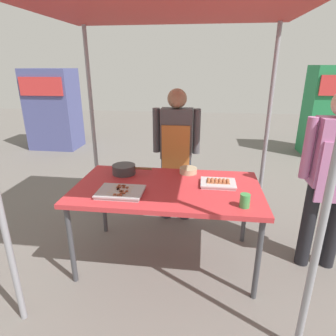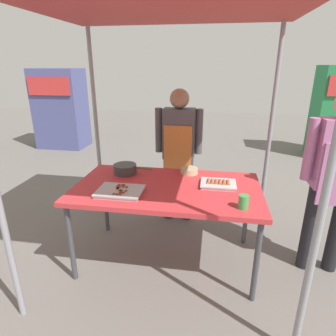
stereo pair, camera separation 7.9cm
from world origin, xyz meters
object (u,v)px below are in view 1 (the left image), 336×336
neighbor_stall_left (53,109)px  tray_meat_skewers (121,192)px  cooking_wok (124,169)px  condiment_bowl (188,170)px  customer_nearby (333,170)px  vendor_woman (176,146)px  stall_table (167,192)px  drink_cup_near_edge (245,201)px  neighbor_stall_right (329,112)px  tray_grilled_sausages (218,183)px

neighbor_stall_left → tray_meat_skewers: bearing=-55.5°
cooking_wok → condiment_bowl: size_ratio=2.27×
customer_nearby → tray_meat_skewers: bearing=-170.0°
cooking_wok → vendor_woman: 0.71m
stall_table → neighbor_stall_left: 4.64m
condiment_bowl → neighbor_stall_left: neighbor_stall_left is taller
condiment_bowl → drink_cup_near_edge: (0.45, -0.65, 0.02)m
drink_cup_near_edge → vendor_woman: vendor_woman is taller
tray_meat_skewers → neighbor_stall_right: size_ratio=0.21×
tray_grilled_sausages → neighbor_stall_right: (2.30, 3.70, 0.10)m
cooking_wok → neighbor_stall_right: 4.75m
tray_grilled_sausages → vendor_woman: 0.85m
stall_table → neighbor_stall_right: size_ratio=0.92×
neighbor_stall_left → neighbor_stall_right: (5.68, 0.20, 0.03)m
tray_meat_skewers → vendor_woman: size_ratio=0.24×
drink_cup_near_edge → neighbor_stall_right: neighbor_stall_right is taller
customer_nearby → cooking_wok: bearing=175.3°
vendor_woman → customer_nearby: (1.36, -0.70, 0.04)m
drink_cup_near_edge → neighbor_stall_left: 5.27m
drink_cup_near_edge → customer_nearby: (0.74, 0.40, 0.13)m
stall_table → customer_nearby: bearing=4.1°
cooking_wok → vendor_woman: bearing=51.0°
condiment_bowl → customer_nearby: size_ratio=0.11×
tray_meat_skewers → condiment_bowl: 0.75m
cooking_wok → customer_nearby: customer_nearby is taller
stall_table → condiment_bowl: bearing=65.1°
tray_grilled_sausages → tray_meat_skewers: 0.84m
tray_meat_skewers → condiment_bowl: size_ratio=2.19×
stall_table → customer_nearby: (1.35, 0.10, 0.23)m
drink_cup_near_edge → neighbor_stall_right: (2.12, 4.08, 0.07)m
condiment_bowl → customer_nearby: 1.23m
stall_table → condiment_bowl: 0.39m
vendor_woman → neighbor_stall_left: (-2.95, 2.78, -0.04)m
tray_grilled_sausages → neighbor_stall_left: (-3.39, 3.50, 0.07)m
customer_nearby → neighbor_stall_right: bearing=69.5°
neighbor_stall_left → cooking_wok: bearing=-53.1°
tray_meat_skewers → vendor_woman: bearing=70.7°
drink_cup_near_edge → customer_nearby: customer_nearby is taller
cooking_wok → drink_cup_near_edge: bearing=-27.5°
customer_nearby → tray_grilled_sausages: bearing=-178.8°
tray_meat_skewers → cooking_wok: bearing=101.8°
stall_table → vendor_woman: (-0.00, 0.79, 0.19)m
customer_nearby → neighbor_stall_left: 5.54m
condiment_bowl → neighbor_stall_right: 4.29m
stall_table → tray_meat_skewers: bearing=-150.1°
stall_table → tray_meat_skewers: size_ratio=4.35×
drink_cup_near_edge → cooking_wok: bearing=152.5°
condiment_bowl → neighbor_stall_right: (2.57, 3.43, 0.10)m
tray_grilled_sausages → vendor_woman: size_ratio=0.20×
neighbor_stall_right → cooking_wok: bearing=-132.0°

